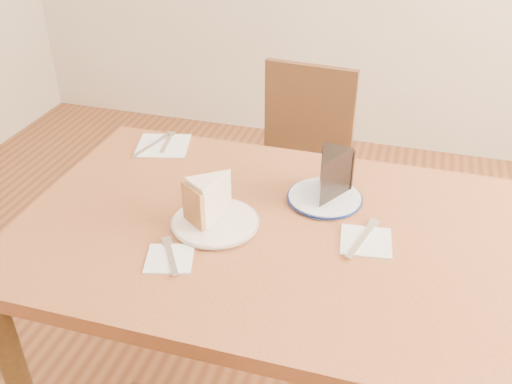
% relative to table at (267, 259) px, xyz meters
% --- Properties ---
extents(table, '(1.20, 0.80, 0.75)m').
position_rel_table_xyz_m(table, '(0.00, 0.00, 0.00)').
color(table, '#5A2D18').
rests_on(table, ground).
extents(chair_far, '(0.45, 0.45, 0.84)m').
position_rel_table_xyz_m(chair_far, '(-0.09, 0.77, -0.18)').
color(chair_far, '#341D0F').
rests_on(chair_far, ground).
extents(plate_cream, '(0.20, 0.20, 0.01)m').
position_rel_table_xyz_m(plate_cream, '(-0.12, -0.03, 0.10)').
color(plate_cream, white).
rests_on(plate_cream, table).
extents(plate_navy, '(0.19, 0.19, 0.01)m').
position_rel_table_xyz_m(plate_navy, '(0.11, 0.15, 0.10)').
color(plate_navy, white).
rests_on(plate_navy, table).
extents(carrot_cake, '(0.12, 0.13, 0.10)m').
position_rel_table_xyz_m(carrot_cake, '(-0.13, -0.01, 0.16)').
color(carrot_cake, beige).
rests_on(carrot_cake, plate_cream).
extents(chocolate_cake, '(0.10, 0.13, 0.11)m').
position_rel_table_xyz_m(chocolate_cake, '(0.12, 0.16, 0.17)').
color(chocolate_cake, black).
rests_on(chocolate_cake, plate_navy).
extents(napkin_cream, '(0.13, 0.13, 0.00)m').
position_rel_table_xyz_m(napkin_cream, '(-0.17, -0.18, 0.10)').
color(napkin_cream, white).
rests_on(napkin_cream, table).
extents(napkin_navy, '(0.13, 0.13, 0.00)m').
position_rel_table_xyz_m(napkin_navy, '(0.24, 0.01, 0.10)').
color(napkin_navy, white).
rests_on(napkin_navy, table).
extents(napkin_spare, '(0.18, 0.18, 0.00)m').
position_rel_table_xyz_m(napkin_spare, '(-0.41, 0.31, 0.10)').
color(napkin_spare, white).
rests_on(napkin_spare, table).
extents(fork_cream, '(0.09, 0.13, 0.00)m').
position_rel_table_xyz_m(fork_cream, '(-0.17, -0.18, 0.10)').
color(fork_cream, silver).
rests_on(fork_cream, napkin_cream).
extents(knife_navy, '(0.06, 0.17, 0.00)m').
position_rel_table_xyz_m(knife_navy, '(0.23, 0.01, 0.10)').
color(knife_navy, silver).
rests_on(knife_navy, napkin_navy).
extents(fork_spare, '(0.04, 0.14, 0.00)m').
position_rel_table_xyz_m(fork_spare, '(-0.41, 0.33, 0.10)').
color(fork_spare, silver).
rests_on(fork_spare, napkin_spare).
extents(knife_spare, '(0.05, 0.16, 0.00)m').
position_rel_table_xyz_m(knife_spare, '(-0.44, 0.30, 0.10)').
color(knife_spare, silver).
rests_on(knife_spare, napkin_spare).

